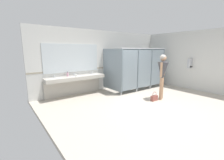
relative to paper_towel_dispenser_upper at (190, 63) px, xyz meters
name	(u,v)px	position (x,y,z in m)	size (l,w,h in m)	color
ground_plane	(150,104)	(-3.12, -0.24, -1.31)	(6.98, 6.08, 0.10)	#B2A899
wall_back	(106,60)	(-3.12, 2.56, 0.12)	(6.98, 0.12, 2.76)	silver
wall_side_right	(197,61)	(0.13, -0.24, 0.12)	(0.12, 6.08, 2.76)	silver
wall_back_tile_band	(107,67)	(-3.12, 2.50, -0.21)	(6.98, 0.01, 0.06)	#9E937F
vanity_counter	(75,81)	(-4.86, 2.29, -0.66)	(2.45, 0.54, 0.94)	#B2ADA3
mirror_panel	(72,58)	(-4.86, 2.49, 0.29)	(2.35, 0.02, 1.14)	silver
bathroom_stalls	(138,68)	(-1.93, 1.58, -0.23)	(2.86, 1.38, 1.97)	gray
paper_towel_dispenser_upper	(190,63)	(0.00, 0.00, 0.00)	(0.36, 0.13, 0.44)	#B7BABF
person_standing	(162,71)	(-2.42, -0.16, -0.17)	(0.55, 0.53, 1.71)	tan
handbag	(154,98)	(-2.78, -0.13, -1.15)	(0.29, 0.12, 0.34)	#934C42
soap_dispenser	(68,74)	(-5.14, 2.37, -0.35)	(0.07, 0.07, 0.19)	#D899B2
paper_cup	(76,76)	(-4.89, 2.10, -0.39)	(0.07, 0.07, 0.09)	white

